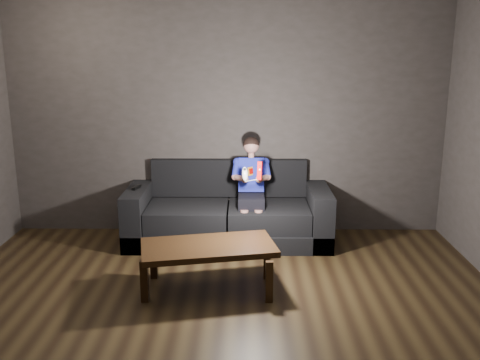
{
  "coord_description": "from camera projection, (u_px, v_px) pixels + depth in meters",
  "views": [
    {
      "loc": [
        0.19,
        -3.6,
        2.15
      ],
      "look_at": [
        0.15,
        1.55,
        0.85
      ],
      "focal_mm": 40.0,
      "sensor_mm": 36.0,
      "label": 1
    }
  ],
  "objects": [
    {
      "name": "wii_remote_black",
      "position": [
        136.0,
        187.0,
        5.9
      ],
      "size": [
        0.08,
        0.17,
        0.03
      ],
      "color": "black",
      "rests_on": "sofa"
    },
    {
      "name": "sofa",
      "position": [
        228.0,
        215.0,
        6.06
      ],
      "size": [
        2.25,
        0.97,
        0.87
      ],
      "color": "black",
      "rests_on": "floor"
    },
    {
      "name": "child",
      "position": [
        251.0,
        180.0,
        5.88
      ],
      "size": [
        0.43,
        0.52,
        1.04
      ],
      "color": "black",
      "rests_on": "sofa"
    },
    {
      "name": "coffee_table",
      "position": [
        208.0,
        251.0,
        4.77
      ],
      "size": [
        1.27,
        0.81,
        0.43
      ],
      "color": "black",
      "rests_on": "floor"
    },
    {
      "name": "floor",
      "position": [
        218.0,
        339.0,
        4.02
      ],
      "size": [
        5.0,
        5.0,
        0.0
      ],
      "primitive_type": "plane",
      "color": "black",
      "rests_on": "ground"
    },
    {
      "name": "wii_remote_red",
      "position": [
        260.0,
        171.0,
        5.44
      ],
      "size": [
        0.06,
        0.08,
        0.19
      ],
      "color": "red",
      "rests_on": "child"
    },
    {
      "name": "nunchuk_white",
      "position": [
        245.0,
        174.0,
        5.46
      ],
      "size": [
        0.08,
        0.1,
        0.16
      ],
      "color": "white",
      "rests_on": "child"
    },
    {
      "name": "back_wall",
      "position": [
        228.0,
        118.0,
        6.12
      ],
      "size": [
        5.0,
        0.04,
        2.7
      ],
      "primitive_type": "cube",
      "color": "#36312F",
      "rests_on": "ground"
    }
  ]
}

